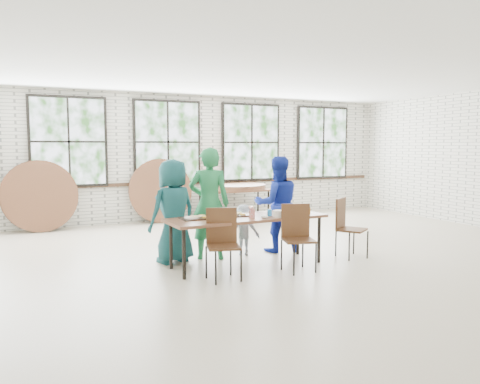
# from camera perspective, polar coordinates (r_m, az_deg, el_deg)

# --- Properties ---
(room) EXTENTS (12.00, 12.00, 12.00)m
(room) POSITION_cam_1_polar(r_m,az_deg,el_deg) (11.21, -8.82, 5.79)
(room) COLOR #C2B79A
(room) RESTS_ON ground
(dining_table) EXTENTS (2.44, 0.92, 0.74)m
(dining_table) POSITION_cam_1_polar(r_m,az_deg,el_deg) (6.94, 0.85, -3.43)
(dining_table) COLOR brown
(dining_table) RESTS_ON ground
(chair_near_left) EXTENTS (0.51, 0.50, 0.95)m
(chair_near_left) POSITION_cam_1_polar(r_m,az_deg,el_deg) (6.31, -2.15, -5.55)
(chair_near_left) COLOR #4E2E1A
(chair_near_left) RESTS_ON ground
(chair_near_right) EXTENTS (0.52, 0.51, 0.95)m
(chair_near_right) POSITION_cam_1_polar(r_m,az_deg,el_deg) (6.78, 6.96, -4.80)
(chair_near_right) COLOR #4E2E1A
(chair_near_right) RESTS_ON ground
(chair_spare) EXTENTS (0.58, 0.57, 0.95)m
(chair_spare) POSITION_cam_1_polar(r_m,az_deg,el_deg) (7.70, 12.81, -3.65)
(chair_spare) COLOR #4E2E1A
(chair_spare) RESTS_ON ground
(adult_teal) EXTENTS (0.89, 0.71, 1.59)m
(adult_teal) POSITION_cam_1_polar(r_m,az_deg,el_deg) (7.19, -8.14, -2.33)
(adult_teal) COLOR #1A6354
(adult_teal) RESTS_ON ground
(adult_green) EXTENTS (0.75, 0.64, 1.76)m
(adult_green) POSITION_cam_1_polar(r_m,az_deg,el_deg) (7.37, -3.77, -1.41)
(adult_green) COLOR #207943
(adult_green) RESTS_ON ground
(toddler) EXTENTS (0.61, 0.46, 0.83)m
(toddler) POSITION_cam_1_polar(r_m,az_deg,el_deg) (7.67, 0.43, -4.64)
(toddler) COLOR #111C36
(toddler) RESTS_ON ground
(adult_blue) EXTENTS (0.91, 0.79, 1.61)m
(adult_blue) POSITION_cam_1_polar(r_m,az_deg,el_deg) (7.90, 4.56, -1.49)
(adult_blue) COLOR #162B9E
(adult_blue) RESTS_ON ground
(storage_table) EXTENTS (1.81, 0.77, 0.74)m
(storage_table) POSITION_cam_1_polar(r_m,az_deg,el_deg) (11.22, -0.68, 0.02)
(storage_table) COLOR brown
(storage_table) RESTS_ON ground
(tabletop_clutter) EXTENTS (2.00, 0.64, 0.11)m
(tabletop_clutter) POSITION_cam_1_polar(r_m,az_deg,el_deg) (6.94, 1.66, -2.79)
(tabletop_clutter) COLOR black
(tabletop_clutter) RESTS_ON dining_table
(round_tops_stacked) EXTENTS (1.50, 1.50, 0.13)m
(round_tops_stacked) POSITION_cam_1_polar(r_m,az_deg,el_deg) (11.21, -0.68, 0.62)
(round_tops_stacked) COLOR brown
(round_tops_stacked) RESTS_ON storage_table
(round_tops_leaning) EXTENTS (4.12, 0.36, 1.49)m
(round_tops_leaning) POSITION_cam_1_polar(r_m,az_deg,el_deg) (10.66, -18.58, -0.31)
(round_tops_leaning) COLOR brown
(round_tops_leaning) RESTS_ON ground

